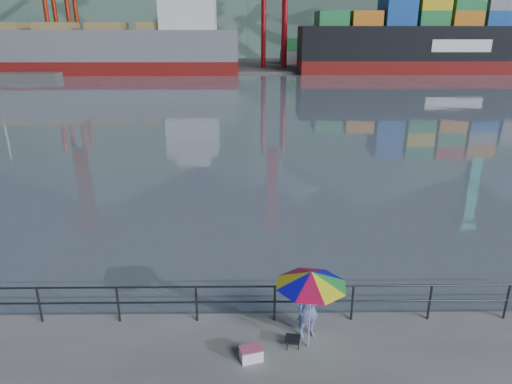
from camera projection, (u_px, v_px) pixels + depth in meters
harbor_water at (249, 55)px, 132.62m from camera, size 500.00×280.00×0.00m
far_dock at (295, 64)px, 97.91m from camera, size 200.00×40.00×0.40m
guardrail at (236, 303)px, 11.66m from camera, size 22.00×0.06×1.03m
container_stacks at (426, 51)px, 97.90m from camera, size 58.00×5.40×7.80m
fisherman at (308, 308)px, 10.99m from camera, size 0.67×0.55×1.60m
beach_umbrella at (311, 279)px, 10.21m from camera, size 2.01×2.01×2.03m
folding_stool at (292, 342)px, 10.83m from camera, size 0.41×0.41×0.23m
cooler_bag at (251, 354)px, 10.39m from camera, size 0.57×0.45×0.28m
fishing_rod at (283, 313)px, 12.14m from camera, size 0.30×1.72×1.22m
bulk_carrier at (115, 47)px, 77.79m from camera, size 45.90×7.94×14.50m
container_ship at (461, 37)px, 79.56m from camera, size 53.17×8.86×18.10m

